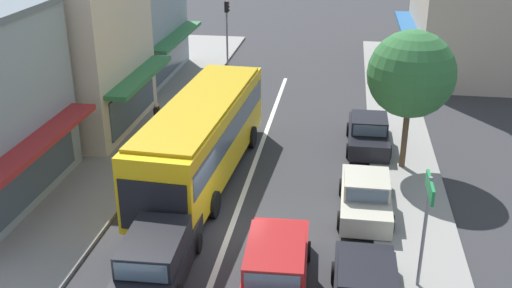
% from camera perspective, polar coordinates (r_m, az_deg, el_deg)
% --- Properties ---
extents(ground_plane, '(140.00, 140.00, 0.00)m').
position_cam_1_polar(ground_plane, '(20.45, -2.54, -8.43)').
color(ground_plane, '#2D2D30').
extents(lane_centre_line, '(0.20, 28.00, 0.01)m').
position_cam_1_polar(lane_centre_line, '(23.88, -0.71, -3.45)').
color(lane_centre_line, silver).
rests_on(lane_centre_line, ground).
extents(sidewalk_left, '(5.20, 44.00, 0.14)m').
position_cam_1_polar(sidewalk_left, '(27.41, -14.18, -0.40)').
color(sidewalk_left, gray).
rests_on(sidewalk_left, ground).
extents(kerb_right, '(2.80, 44.00, 0.12)m').
position_cam_1_polar(kerb_right, '(25.54, 13.91, -2.18)').
color(kerb_right, gray).
rests_on(kerb_right, ground).
extents(shopfront_mid_block, '(8.91, 7.19, 8.01)m').
position_cam_1_polar(shopfront_mid_block, '(29.77, -19.21, 8.89)').
color(shopfront_mid_block, beige).
rests_on(shopfront_mid_block, ground).
extents(shopfront_far_end, '(7.88, 8.55, 7.16)m').
position_cam_1_polar(shopfront_far_end, '(37.04, -13.47, 11.47)').
color(shopfront_far_end, '#84939E').
rests_on(shopfront_far_end, ground).
extents(city_bus, '(3.17, 10.98, 3.23)m').
position_cam_1_polar(city_bus, '(23.47, -5.12, 0.99)').
color(city_bus, yellow).
rests_on(city_bus, ground).
extents(wagon_queue_far_back, '(2.04, 4.55, 1.58)m').
position_cam_1_polar(wagon_queue_far_back, '(18.17, -9.34, -10.44)').
color(wagon_queue_far_back, black).
rests_on(wagon_queue_far_back, ground).
extents(wagon_adjacent_lane_trail, '(2.09, 4.57, 1.58)m').
position_cam_1_polar(wagon_adjacent_lane_trail, '(17.56, 1.93, -11.43)').
color(wagon_adjacent_lane_trail, maroon).
rests_on(wagon_adjacent_lane_trail, ground).
extents(parked_sedan_kerb_second, '(1.91, 4.21, 1.47)m').
position_cam_1_polar(parked_sedan_kerb_second, '(21.66, 10.40, -4.87)').
color(parked_sedan_kerb_second, '#B7B29E').
rests_on(parked_sedan_kerb_second, ground).
extents(parked_sedan_kerb_third, '(1.92, 4.21, 1.47)m').
position_cam_1_polar(parked_sedan_kerb_third, '(27.12, 10.65, 1.02)').
color(parked_sedan_kerb_third, black).
rests_on(parked_sedan_kerb_third, ground).
extents(traffic_light_downstreet, '(0.33, 0.24, 4.20)m').
position_cam_1_polar(traffic_light_downstreet, '(38.74, -2.78, 11.47)').
color(traffic_light_downstreet, gray).
rests_on(traffic_light_downstreet, ground).
extents(directional_road_sign, '(0.10, 1.40, 3.60)m').
position_cam_1_polar(directional_road_sign, '(17.10, 16.00, -5.84)').
color(directional_road_sign, gray).
rests_on(directional_road_sign, ground).
extents(street_tree_right, '(3.44, 3.44, 5.79)m').
position_cam_1_polar(street_tree_right, '(24.14, 14.58, 6.44)').
color(street_tree_right, brown).
rests_on(street_tree_right, ground).
extents(pedestrian_with_handbag_near, '(0.48, 0.62, 1.63)m').
position_cam_1_polar(pedestrian_with_handbag_near, '(24.22, -11.46, -0.76)').
color(pedestrian_with_handbag_near, '#333338').
rests_on(pedestrian_with_handbag_near, sidewalk_left).
extents(pedestrian_browsing_midblock, '(0.26, 0.57, 1.63)m').
position_cam_1_polar(pedestrian_browsing_midblock, '(27.70, -9.41, 2.49)').
color(pedestrian_browsing_midblock, '#4C4742').
rests_on(pedestrian_browsing_midblock, sidewalk_left).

